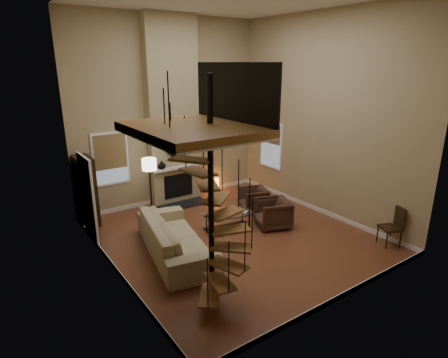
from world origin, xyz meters
TOP-DOWN VIEW (x-y plane):
  - ground at (0.00, 0.00)m, footprint 6.00×6.50m
  - back_wall at (0.00, 3.25)m, footprint 6.00×0.02m
  - front_wall at (0.00, -3.25)m, footprint 6.00×0.02m
  - left_wall at (-3.00, 0.00)m, footprint 0.02×6.50m
  - right_wall at (3.00, 0.00)m, footprint 0.02×6.50m
  - baseboard_back at (0.00, 3.24)m, footprint 6.00×0.02m
  - baseboard_front at (0.00, -3.24)m, footprint 6.00×0.02m
  - baseboard_left at (-2.99, 0.00)m, footprint 0.02×6.50m
  - baseboard_right at (2.99, 0.00)m, footprint 0.02×6.50m
  - chimney_breast at (0.00, 3.06)m, footprint 1.60×0.38m
  - hearth at (0.00, 2.57)m, footprint 1.50×0.60m
  - firebox at (0.00, 2.86)m, footprint 0.95×0.02m
  - mantel at (0.00, 2.78)m, footprint 1.70×0.18m
  - mirror_frame at (0.00, 2.84)m, footprint 0.94×0.10m
  - mirror_disc at (0.00, 2.85)m, footprint 0.80×0.01m
  - vase_left at (-0.55, 2.82)m, footprint 0.24×0.24m
  - vase_right at (0.60, 2.82)m, footprint 0.20×0.20m
  - window_back at (-1.90, 3.22)m, footprint 1.02×0.06m
  - window_right at (2.97, 2.00)m, footprint 0.06×1.02m
  - entry_door at (-2.95, 1.80)m, footprint 0.10×1.05m
  - loft at (-2.04, -1.80)m, footprint 1.70×2.20m
  - spiral_stair at (-1.78, -1.79)m, footprint 1.47×1.47m
  - hutch at (-2.75, 2.83)m, footprint 0.38×0.82m
  - sofa at (-1.61, 0.06)m, footprint 1.70×3.10m
  - armchair_near at (1.54, 0.98)m, footprint 0.95×0.94m
  - armchair_far at (1.28, -0.15)m, footprint 1.10×1.09m
  - coffee_table at (0.12, 0.38)m, footprint 1.38×0.87m
  - bowl at (0.12, 0.43)m, footprint 0.35×0.35m
  - book at (0.47, 0.23)m, footprint 0.26×0.29m
  - floor_lamp at (-1.18, 2.25)m, footprint 0.40×0.40m
  - accent_lamp at (1.50, 2.98)m, footprint 0.13×0.13m
  - side_chair at (2.85, -2.53)m, footprint 0.57×0.56m

SIDE VIEW (x-z plane):
  - ground at x=0.00m, z-range -0.01..0.00m
  - hearth at x=0.00m, z-range 0.00..0.04m
  - baseboard_back at x=0.00m, z-range 0.00..0.12m
  - baseboard_front at x=0.00m, z-range 0.00..0.12m
  - baseboard_left at x=-2.99m, z-range 0.00..0.12m
  - baseboard_right at x=2.99m, z-range 0.00..0.12m
  - accent_lamp at x=1.50m, z-range 0.02..0.48m
  - coffee_table at x=0.12m, z-range 0.05..0.52m
  - armchair_near at x=1.54m, z-range 0.01..0.70m
  - armchair_far at x=1.28m, z-range -0.03..0.74m
  - sofa at x=-1.61m, z-range -0.03..0.82m
  - book at x=0.47m, z-range 0.45..0.47m
  - bowl at x=0.12m, z-range 0.45..0.54m
  - side_chair at x=2.85m, z-range 0.05..1.00m
  - firebox at x=0.00m, z-range 0.19..0.91m
  - hutch at x=-2.75m, z-range 0.04..1.86m
  - entry_door at x=-2.95m, z-range -0.03..2.13m
  - mantel at x=0.00m, z-range 1.12..1.18m
  - vase_right at x=0.60m, z-range 1.18..1.39m
  - vase_left at x=-0.55m, z-range 1.18..1.43m
  - floor_lamp at x=-1.18m, z-range 0.56..2.27m
  - window_back at x=-1.90m, z-range 0.86..2.38m
  - window_right at x=2.97m, z-range 0.87..2.39m
  - spiral_stair at x=-1.78m, z-range -0.25..3.81m
  - mirror_frame at x=0.00m, z-range 1.48..2.42m
  - mirror_disc at x=0.00m, z-range 1.55..2.35m
  - back_wall at x=0.00m, z-range 0.00..5.50m
  - front_wall at x=0.00m, z-range 0.00..5.50m
  - left_wall at x=-3.00m, z-range 0.00..5.50m
  - right_wall at x=3.00m, z-range 0.00..5.50m
  - chimney_breast at x=0.00m, z-range 0.00..5.50m
  - loft at x=-2.04m, z-range 2.69..3.78m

